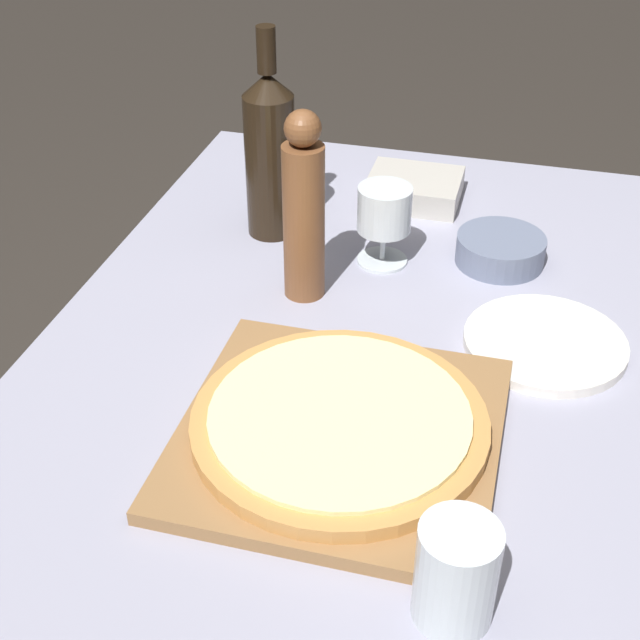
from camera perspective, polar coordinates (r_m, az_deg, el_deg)
The scene contains 10 objects.
dining_table at distance 1.22m, azimuth 2.89°, elevation -5.78°, with size 0.86×1.25×0.73m.
cutting_board at distance 1.02m, azimuth 1.24°, elevation -7.37°, with size 0.36×0.36×0.02m.
pizza at distance 1.00m, azimuth 1.26°, elevation -6.51°, with size 0.34×0.34×0.02m.
wine_bottle at distance 1.36m, azimuth -3.23°, elevation 10.65°, with size 0.08×0.08×0.32m.
pepper_mill at distance 1.20m, azimuth -1.05°, elevation 6.99°, with size 0.06×0.06×0.27m.
wine_glass at distance 1.30m, azimuth 4.14°, elevation 6.88°, with size 0.08×0.08×0.12m.
small_bowl at distance 1.35m, azimuth 11.47°, elevation 4.43°, with size 0.13×0.13×0.04m.
drinking_tumbler at distance 0.83m, azimuth 8.70°, elevation -15.74°, with size 0.08×0.08×0.11m.
dinner_plate at distance 1.19m, azimuth 14.20°, elevation -1.44°, with size 0.21×0.21×0.01m.
food_container at distance 1.51m, azimuth 6.05°, elevation 8.37°, with size 0.15×0.13×0.04m.
Camera 1 is at (0.18, -0.91, 1.42)m, focal length 50.00 mm.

